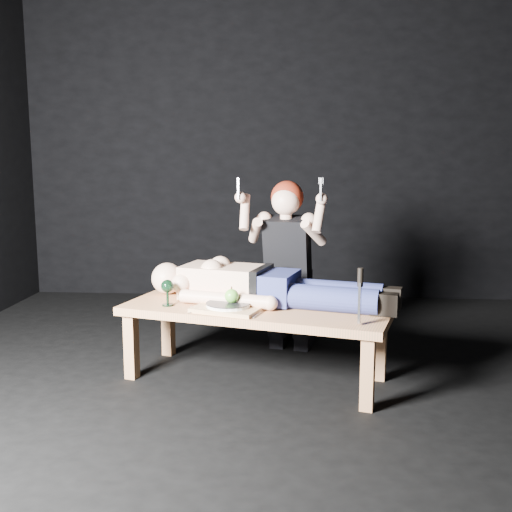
{
  "coord_description": "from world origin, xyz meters",
  "views": [
    {
      "loc": [
        0.11,
        -3.26,
        1.32
      ],
      "look_at": [
        -0.15,
        0.29,
        0.75
      ],
      "focal_mm": 42.3,
      "sensor_mm": 36.0,
      "label": 1
    }
  ],
  "objects_px": {
    "goblet": "(168,293)",
    "carving_knife": "(360,297)",
    "kneeling_woman": "(290,264)",
    "serving_tray": "(228,308)",
    "table": "(255,343)",
    "lying_man": "(270,282)"
  },
  "relations": [
    {
      "from": "lying_man",
      "to": "serving_tray",
      "type": "relative_size",
      "value": 4.08
    },
    {
      "from": "serving_tray",
      "to": "carving_knife",
      "type": "xyz_separation_m",
      "value": [
        0.73,
        -0.26,
        0.14
      ]
    },
    {
      "from": "goblet",
      "to": "carving_knife",
      "type": "distance_m",
      "value": 1.16
    },
    {
      "from": "kneeling_woman",
      "to": "goblet",
      "type": "xyz_separation_m",
      "value": [
        -0.72,
        -0.59,
        -0.08
      ]
    },
    {
      "from": "carving_knife",
      "to": "lying_man",
      "type": "bearing_deg",
      "value": 152.33
    },
    {
      "from": "lying_man",
      "to": "carving_knife",
      "type": "relative_size",
      "value": 5.09
    },
    {
      "from": "kneeling_woman",
      "to": "carving_knife",
      "type": "distance_m",
      "value": 1.01
    },
    {
      "from": "lying_man",
      "to": "table",
      "type": "bearing_deg",
      "value": -110.14
    },
    {
      "from": "kneeling_woman",
      "to": "serving_tray",
      "type": "xyz_separation_m",
      "value": [
        -0.34,
        -0.68,
        -0.15
      ]
    },
    {
      "from": "serving_tray",
      "to": "carving_knife",
      "type": "height_order",
      "value": "carving_knife"
    },
    {
      "from": "lying_man",
      "to": "goblet",
      "type": "relative_size",
      "value": 9.83
    },
    {
      "from": "kneeling_woman",
      "to": "goblet",
      "type": "relative_size",
      "value": 7.63
    },
    {
      "from": "serving_tray",
      "to": "kneeling_woman",
      "type": "bearing_deg",
      "value": 63.13
    },
    {
      "from": "table",
      "to": "lying_man",
      "type": "xyz_separation_m",
      "value": [
        0.08,
        0.11,
        0.36
      ]
    },
    {
      "from": "goblet",
      "to": "carving_knife",
      "type": "xyz_separation_m",
      "value": [
        1.11,
        -0.34,
        0.07
      ]
    },
    {
      "from": "lying_man",
      "to": "carving_knife",
      "type": "height_order",
      "value": "carving_knife"
    },
    {
      "from": "serving_tray",
      "to": "goblet",
      "type": "height_order",
      "value": "goblet"
    },
    {
      "from": "serving_tray",
      "to": "goblet",
      "type": "bearing_deg",
      "value": 166.9
    },
    {
      "from": "table",
      "to": "kneeling_woman",
      "type": "relative_size",
      "value": 1.3
    },
    {
      "from": "serving_tray",
      "to": "lying_man",
      "type": "bearing_deg",
      "value": 42.06
    },
    {
      "from": "table",
      "to": "kneeling_woman",
      "type": "distance_m",
      "value": 0.72
    },
    {
      "from": "serving_tray",
      "to": "goblet",
      "type": "relative_size",
      "value": 2.41
    }
  ]
}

